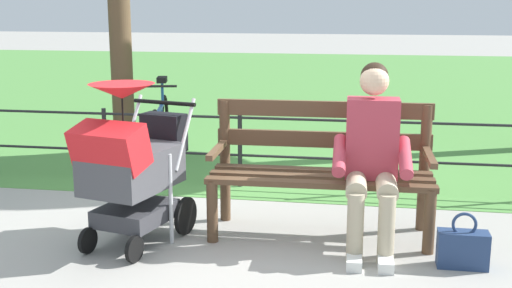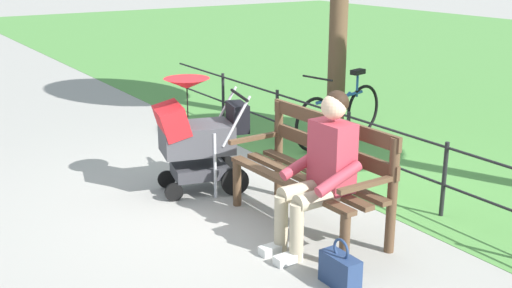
{
  "view_description": "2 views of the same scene",
  "coord_description": "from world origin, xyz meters",
  "px_view_note": "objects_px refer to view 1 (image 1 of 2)",
  "views": [
    {
      "loc": [
        -1.11,
        4.5,
        1.68
      ],
      "look_at": [
        -0.37,
        0.13,
        0.71
      ],
      "focal_mm": 45.68,
      "sensor_mm": 36.0,
      "label": 1
    },
    {
      "loc": [
        -4.84,
        3.11,
        2.3
      ],
      "look_at": [
        -0.35,
        0.18,
        0.67
      ],
      "focal_mm": 44.53,
      "sensor_mm": 36.0,
      "label": 2
    }
  ],
  "objects_px": {
    "stroller": "(131,163)",
    "person_on_bench": "(372,152)",
    "park_bench": "(321,163)",
    "handbag": "(463,248)",
    "bicycle": "(160,130)"
  },
  "relations": [
    {
      "from": "stroller",
      "to": "person_on_bench",
      "type": "bearing_deg",
      "value": -171.41
    },
    {
      "from": "park_bench",
      "to": "handbag",
      "type": "relative_size",
      "value": 4.35
    },
    {
      "from": "park_bench",
      "to": "person_on_bench",
      "type": "distance_m",
      "value": 0.45
    },
    {
      "from": "park_bench",
      "to": "person_on_bench",
      "type": "bearing_deg",
      "value": 148.06
    },
    {
      "from": "park_bench",
      "to": "bicycle",
      "type": "distance_m",
      "value": 2.58
    },
    {
      "from": "bicycle",
      "to": "stroller",
      "type": "bearing_deg",
      "value": 103.13
    },
    {
      "from": "person_on_bench",
      "to": "handbag",
      "type": "xyz_separation_m",
      "value": [
        -0.59,
        0.28,
        -0.55
      ]
    },
    {
      "from": "stroller",
      "to": "handbag",
      "type": "relative_size",
      "value": 3.11
    },
    {
      "from": "bicycle",
      "to": "park_bench",
      "type": "bearing_deg",
      "value": 134.82
    },
    {
      "from": "handbag",
      "to": "stroller",
      "type": "bearing_deg",
      "value": -0.96
    },
    {
      "from": "person_on_bench",
      "to": "bicycle",
      "type": "bearing_deg",
      "value": -43.33
    },
    {
      "from": "handbag",
      "to": "bicycle",
      "type": "xyz_separation_m",
      "value": [
        2.77,
        -2.33,
        0.24
      ]
    },
    {
      "from": "park_bench",
      "to": "person_on_bench",
      "type": "xyz_separation_m",
      "value": [
        -0.36,
        0.22,
        0.15
      ]
    },
    {
      "from": "person_on_bench",
      "to": "park_bench",
      "type": "bearing_deg",
      "value": -31.94
    },
    {
      "from": "stroller",
      "to": "bicycle",
      "type": "distance_m",
      "value": 2.37
    }
  ]
}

